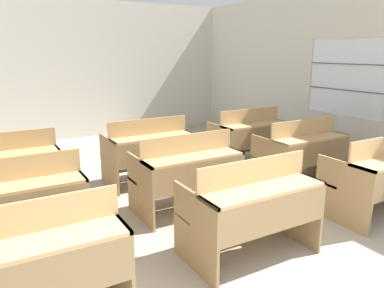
% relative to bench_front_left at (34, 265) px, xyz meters
% --- Properties ---
extents(wall_back, '(7.05, 0.06, 2.98)m').
position_rel_bench_front_left_xyz_m(wall_back, '(1.79, 5.93, 1.00)').
color(wall_back, beige).
rests_on(wall_back, ground_plane).
extents(wall_right_with_window, '(0.06, 7.45, 2.98)m').
position_rel_bench_front_left_xyz_m(wall_right_with_window, '(5.28, 2.20, 1.00)').
color(wall_right_with_window, beige).
rests_on(wall_right_with_window, ground_plane).
extents(bench_front_left, '(1.21, 0.74, 0.96)m').
position_rel_bench_front_left_xyz_m(bench_front_left, '(0.00, 0.00, 0.00)').
color(bench_front_left, '#9A7B51').
rests_on(bench_front_left, ground_plane).
extents(bench_front_center, '(1.21, 0.74, 0.96)m').
position_rel_bench_front_left_xyz_m(bench_front_center, '(1.90, 0.02, 0.00)').
color(bench_front_center, '#95764C').
rests_on(bench_front_center, ground_plane).
extents(bench_front_right, '(1.21, 0.74, 0.96)m').
position_rel_bench_front_left_xyz_m(bench_front_right, '(3.78, -0.02, 0.00)').
color(bench_front_right, '#997B51').
rests_on(bench_front_right, ground_plane).
extents(bench_second_left, '(1.21, 0.74, 0.96)m').
position_rel_bench_front_left_xyz_m(bench_second_left, '(0.02, 1.19, 0.00)').
color(bench_second_left, olive).
rests_on(bench_second_left, ground_plane).
extents(bench_second_center, '(1.21, 0.74, 0.96)m').
position_rel_bench_front_left_xyz_m(bench_second_center, '(1.88, 1.21, 0.00)').
color(bench_second_center, '#94754B').
rests_on(bench_second_center, ground_plane).
extents(bench_second_right, '(1.21, 0.74, 0.96)m').
position_rel_bench_front_left_xyz_m(bench_second_right, '(3.78, 1.22, 0.00)').
color(bench_second_right, '#96784E').
rests_on(bench_second_right, ground_plane).
extents(bench_third_left, '(1.21, 0.74, 0.96)m').
position_rel_bench_front_left_xyz_m(bench_third_left, '(0.01, 2.42, 0.00)').
color(bench_third_left, olive).
rests_on(bench_third_left, ground_plane).
extents(bench_third_center, '(1.21, 0.74, 0.96)m').
position_rel_bench_front_left_xyz_m(bench_third_center, '(1.90, 2.39, 0.00)').
color(bench_third_center, olive).
rests_on(bench_third_center, ground_plane).
extents(bench_third_right, '(1.21, 0.74, 0.96)m').
position_rel_bench_front_left_xyz_m(bench_third_right, '(3.75, 2.39, 0.00)').
color(bench_third_right, '#96774D').
rests_on(bench_third_right, ground_plane).
extents(wastepaper_bin, '(0.30, 0.30, 0.35)m').
position_rel_bench_front_left_xyz_m(wastepaper_bin, '(4.96, 3.13, -0.32)').
color(wastepaper_bin, '#474C51').
rests_on(wastepaper_bin, ground_plane).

